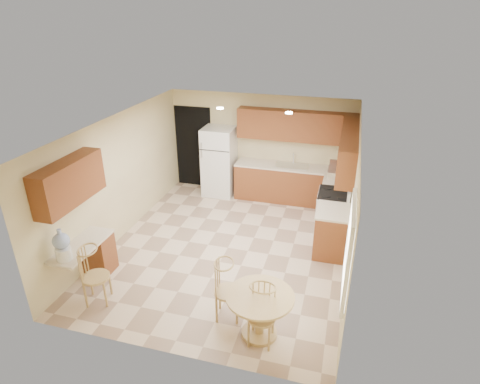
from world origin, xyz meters
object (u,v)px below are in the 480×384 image
(refrigerator, at_px, (219,162))
(chair_desk, at_px, (91,274))
(chair_table_a, at_px, (226,289))
(water_crock, at_px, (62,246))
(dining_table, at_px, (260,309))
(chair_table_b, at_px, (260,315))
(stove, at_px, (333,212))

(refrigerator, height_order, chair_desk, refrigerator)
(refrigerator, xyz_separation_m, chair_table_a, (1.52, -4.32, -0.26))
(chair_table_a, bearing_deg, water_crock, -94.61)
(chair_desk, bearing_deg, dining_table, 72.80)
(dining_table, xyz_separation_m, chair_table_b, (0.05, -0.21, 0.10))
(stove, bearing_deg, chair_table_b, -102.24)
(chair_table_b, height_order, water_crock, water_crock)
(chair_table_b, distance_m, chair_desk, 2.73)
(refrigerator, xyz_separation_m, chair_table_b, (2.12, -4.69, -0.29))
(chair_table_b, bearing_deg, stove, -103.39)
(stove, distance_m, chair_table_b, 3.55)
(chair_desk, distance_m, water_crock, 0.61)
(dining_table, xyz_separation_m, chair_desk, (-2.67, -0.07, 0.13))
(water_crock, bearing_deg, refrigerator, 76.92)
(stove, bearing_deg, chair_desk, -136.28)
(dining_table, bearing_deg, refrigerator, 114.84)
(stove, xyz_separation_m, chair_table_a, (-1.35, -3.10, 0.12))
(refrigerator, xyz_separation_m, stove, (2.88, -1.22, -0.39))
(dining_table, bearing_deg, chair_table_b, -76.60)
(stove, bearing_deg, refrigerator, 157.01)
(stove, bearing_deg, chair_table_a, -113.56)
(dining_table, distance_m, chair_desk, 2.68)
(chair_table_b, distance_m, water_crock, 3.21)
(chair_table_a, distance_m, chair_desk, 2.13)
(chair_table_b, bearing_deg, water_crock, -4.18)
(refrigerator, bearing_deg, chair_desk, -97.52)
(stove, relative_size, chair_table_b, 1.18)
(water_crock, bearing_deg, stove, 40.06)
(water_crock, bearing_deg, chair_table_b, -3.03)
(stove, relative_size, chair_table_a, 1.12)
(refrigerator, distance_m, stove, 3.15)
(stove, relative_size, dining_table, 1.13)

